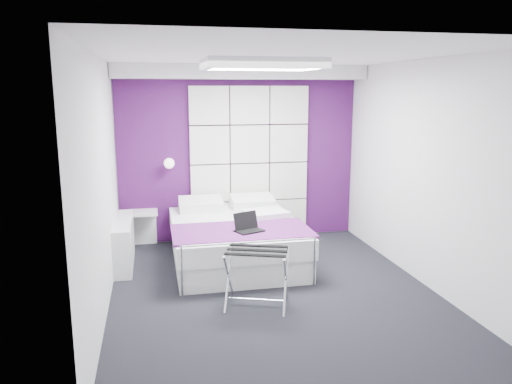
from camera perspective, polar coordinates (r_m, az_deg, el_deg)
The scene contains 15 objects.
floor at distance 5.77m, azimuth 1.99°, elevation -11.35°, with size 4.40×4.40×0.00m, color black.
ceiling at distance 5.33m, azimuth 2.19°, elevation 15.35°, with size 4.40×4.40×0.00m, color white.
wall_back at distance 7.53m, azimuth -1.95°, elevation 4.32°, with size 3.60×3.60×0.00m, color silver.
wall_left at distance 5.27m, azimuth -17.27°, elevation 0.69°, with size 4.40×4.40×0.00m, color silver.
wall_right at distance 6.09m, azimuth 18.78°, elevation 1.99°, with size 4.40×4.40×0.00m, color silver.
accent_wall at distance 7.52m, azimuth -1.93°, elevation 4.31°, with size 3.58×0.02×2.58m, color #42114A.
soffit at distance 7.23m, azimuth -1.66°, elevation 13.55°, with size 3.58×0.50×0.20m, color silver.
headboard at distance 7.52m, azimuth -0.73°, elevation 3.32°, with size 1.80×0.08×2.30m, color silver, non-canonical shape.
skylight at distance 5.91m, azimuth 0.73°, elevation 14.50°, with size 1.36×0.86×0.12m, color white, non-canonical shape.
wall_lamp at distance 7.30m, azimuth -9.91°, elevation 3.29°, with size 0.15×0.15×0.15m, color white.
radiator at distance 6.76m, azimuth -14.85°, elevation -5.58°, with size 0.22×1.20×0.60m, color silver.
bed at distance 6.66m, azimuth -2.42°, elevation -5.43°, with size 1.69×2.04×0.72m.
nightstand at distance 7.39m, azimuth -12.81°, elevation -2.32°, with size 0.42×0.33×0.05m, color silver.
luggage_rack at distance 5.32m, azimuth 0.11°, elevation -9.79°, with size 0.63×0.46×0.62m.
laptop at distance 6.05m, azimuth -0.84°, elevation -3.94°, with size 0.32×0.23×0.23m.
Camera 1 is at (-1.28, -5.16, 2.24)m, focal length 35.00 mm.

